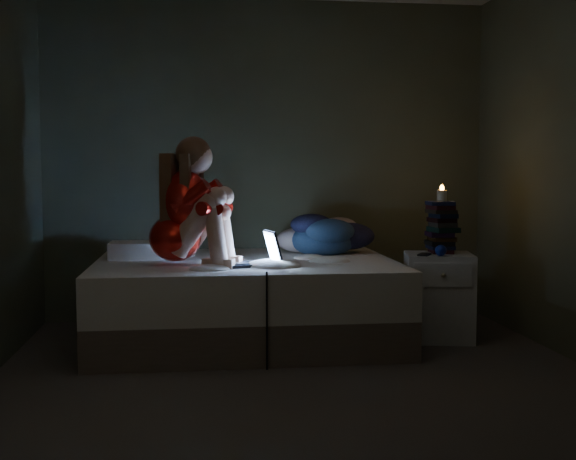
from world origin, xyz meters
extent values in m
cube|color=#48413C|center=(0.00, 0.00, -0.01)|extent=(3.60, 3.80, 0.02)
cube|color=#3B4031|center=(0.00, 1.91, 1.30)|extent=(3.60, 0.02, 2.60)
cube|color=#3B4031|center=(0.00, -1.91, 1.30)|extent=(3.60, 0.02, 2.60)
cube|color=silver|center=(-1.01, 1.31, 0.64)|extent=(0.41, 0.29, 0.12)
cube|color=silver|center=(1.14, 0.95, 0.31)|extent=(0.54, 0.50, 0.62)
cylinder|color=beige|center=(1.17, 1.00, 1.00)|extent=(0.07, 0.07, 0.08)
cube|color=black|center=(1.02, 0.83, 0.63)|extent=(0.11, 0.16, 0.01)
sphere|color=navy|center=(1.13, 0.79, 0.66)|extent=(0.08, 0.08, 0.08)
camera|label=1|loc=(-0.59, -4.06, 1.20)|focal=45.38mm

